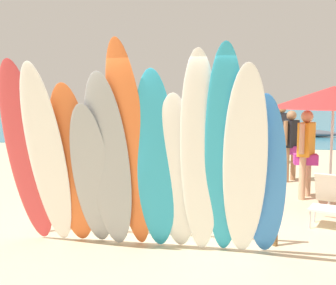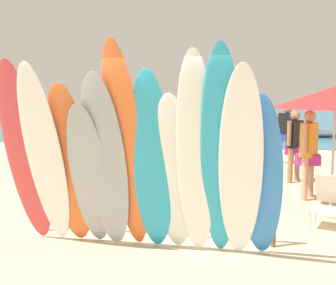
{
  "view_description": "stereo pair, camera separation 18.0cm",
  "coord_description": "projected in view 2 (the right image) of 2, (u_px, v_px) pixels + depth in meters",
  "views": [
    {
      "loc": [
        1.28,
        -6.01,
        2.13
      ],
      "look_at": [
        0.0,
        1.2,
        1.26
      ],
      "focal_mm": 47.04,
      "sensor_mm": 36.0,
      "label": 1
    },
    {
      "loc": [
        1.46,
        -5.98,
        2.13
      ],
      "look_at": [
        0.0,
        1.2,
        1.26
      ],
      "focal_mm": 47.04,
      "sensor_mm": 36.0,
      "label": 2
    }
  ],
  "objects": [
    {
      "name": "surfboard_white_10",
      "position": [
        241.0,
        167.0,
        5.24
      ],
      "size": [
        0.57,
        1.01,
        2.44
      ],
      "primitive_type": "ellipsoid",
      "rotation": [
        0.37,
        0.0,
        0.04
      ],
      "color": "white",
      "rests_on": "ground"
    },
    {
      "name": "surfboard_orange_5",
      "position": [
        126.0,
        150.0,
        5.58
      ],
      "size": [
        0.58,
        1.0,
        2.75
      ],
      "primitive_type": "ellipsoid",
      "rotation": [
        0.32,
        0.0,
        -0.1
      ],
      "color": "orange",
      "rests_on": "ground"
    },
    {
      "name": "beachgoer_near_rack",
      "position": [
        174.0,
        146.0,
        9.59
      ],
      "size": [
        0.42,
        0.59,
        1.61
      ],
      "rotation": [
        0.0,
        0.0,
        1.84
      ],
      "color": "beige",
      "rests_on": "ground"
    },
    {
      "name": "surfboard_white_1",
      "position": [
        45.0,
        158.0,
        5.77
      ],
      "size": [
        0.51,
        1.0,
        2.49
      ],
      "primitive_type": "ellipsoid",
      "rotation": [
        0.36,
        0.0,
        0.01
      ],
      "color": "white",
      "rests_on": "ground"
    },
    {
      "name": "beach_umbrella",
      "position": [
        336.0,
        97.0,
        7.52
      ],
      "size": [
        2.18,
        2.18,
        2.2
      ],
      "color": "silver",
      "rests_on": "ground"
    },
    {
      "name": "beach_chair_blue",
      "position": [
        330.0,
        199.0,
        6.93
      ],
      "size": [
        0.71,
        0.84,
        0.8
      ],
      "rotation": [
        0.0,
        0.0,
        -0.33
      ],
      "color": "#B7B7BC",
      "rests_on": "ground"
    },
    {
      "name": "beachgoer_midbeach",
      "position": [
        287.0,
        130.0,
        12.78
      ],
      "size": [
        0.63,
        0.33,
        1.71
      ],
      "rotation": [
        0.0,
        0.0,
        6.01
      ],
      "color": "#9E704C",
      "rests_on": "ground"
    },
    {
      "name": "surfboard_teal_9",
      "position": [
        220.0,
        157.0,
        5.27
      ],
      "size": [
        0.52,
        1.06,
        2.66
      ],
      "primitive_type": "ellipsoid",
      "rotation": [
        0.36,
        0.0,
        0.04
      ],
      "color": "#289EC6",
      "rests_on": "ground"
    },
    {
      "name": "surfboard_orange_2",
      "position": [
        70.0,
        167.0,
        5.85
      ],
      "size": [
        0.63,
        0.85,
        2.24
      ],
      "primitive_type": "ellipsoid",
      "rotation": [
        0.32,
        0.0,
        0.08
      ],
      "color": "orange",
      "rests_on": "ground"
    },
    {
      "name": "surfboard_white_8",
      "position": [
        196.0,
        158.0,
        5.36
      ],
      "size": [
        0.51,
        0.93,
        2.61
      ],
      "primitive_type": "ellipsoid",
      "rotation": [
        0.32,
        0.0,
        0.03
      ],
      "color": "white",
      "rests_on": "ground"
    },
    {
      "name": "distant_boat",
      "position": [
        291.0,
        132.0,
        20.6
      ],
      "size": [
        5.07,
        2.33,
        0.4
      ],
      "color": "#4C515B",
      "rests_on": "ground"
    },
    {
      "name": "beachgoer_photographing",
      "position": [
        309.0,
        148.0,
        8.59
      ],
      "size": [
        0.45,
        0.61,
        1.74
      ],
      "rotation": [
        0.0,
        0.0,
        1.14
      ],
      "color": "tan",
      "rests_on": "ground"
    },
    {
      "name": "beachgoer_by_water",
      "position": [
        295.0,
        141.0,
        10.21
      ],
      "size": [
        0.43,
        0.55,
        1.66
      ],
      "rotation": [
        0.0,
        0.0,
        4.14
      ],
      "color": "#9E704C",
      "rests_on": "ground"
    },
    {
      "name": "surfboard_teal_6",
      "position": [
        152.0,
        164.0,
        5.58
      ],
      "size": [
        0.57,
        0.83,
        2.4
      ],
      "primitive_type": "ellipsoid",
      "rotation": [
        0.3,
        0.0,
        0.04
      ],
      "color": "#289EC6",
      "rests_on": "ground"
    },
    {
      "name": "surfboard_red_0",
      "position": [
        26.0,
        156.0,
        5.87
      ],
      "size": [
        0.57,
        0.96,
        2.53
      ],
      "primitive_type": "ellipsoid",
      "rotation": [
        0.34,
        0.0,
        0.03
      ],
      "color": "#D13D42",
      "rests_on": "ground"
    },
    {
      "name": "ground",
      "position": [
        224.0,
        137.0,
        19.98
      ],
      "size": [
        60.0,
        60.0,
        0.0
      ],
      "primitive_type": "plane",
      "color": "beige"
    },
    {
      "name": "ocean_water",
      "position": [
        239.0,
        116.0,
        35.94
      ],
      "size": [
        60.0,
        40.0,
        0.02
      ],
      "primitive_type": "cube",
      "color": "teal",
      "rests_on": "ground"
    },
    {
      "name": "surfboard_rack",
      "position": [
        151.0,
        197.0,
        6.29
      ],
      "size": [
        3.54,
        0.07,
        0.76
      ],
      "color": "brown",
      "rests_on": "ground"
    },
    {
      "name": "surfboard_grey_3",
      "position": [
        89.0,
        177.0,
        5.78
      ],
      "size": [
        0.55,
        0.87,
        1.99
      ],
      "primitive_type": "ellipsoid",
      "rotation": [
        0.39,
        0.0,
        0.04
      ],
      "color": "#999EA3",
      "rests_on": "ground"
    },
    {
      "name": "surfboard_blue_11",
      "position": [
        262.0,
        178.0,
        5.39
      ],
      "size": [
        0.58,
        0.77,
        2.11
      ],
      "primitive_type": "ellipsoid",
      "rotation": [
        0.3,
        0.0,
        -0.08
      ],
      "color": "#337AD1",
      "rests_on": "ground"
    },
    {
      "name": "surfboard_white_7",
      "position": [
        174.0,
        175.0,
        5.59
      ],
      "size": [
        0.52,
        0.77,
        2.11
      ],
      "primitive_type": "ellipsoid",
      "rotation": [
        0.32,
        0.0,
        0.0
      ],
      "color": "white",
      "rests_on": "ground"
    },
    {
      "name": "surfboard_grey_4",
      "position": [
        105.0,
        164.0,
        5.66
      ],
      "size": [
        0.59,
        0.84,
        2.37
      ],
      "primitive_type": "ellipsoid",
      "rotation": [
        0.32,
        0.0,
        -0.03
      ],
      "color": "#999EA3",
      "rests_on": "ground"
    }
  ]
}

